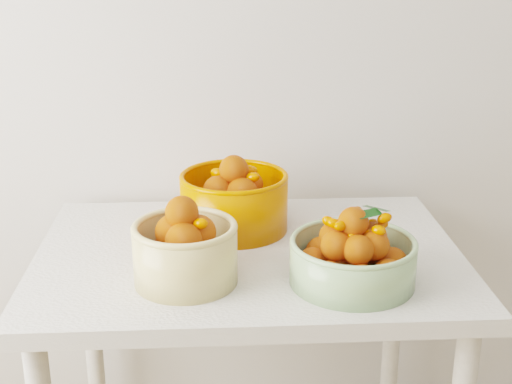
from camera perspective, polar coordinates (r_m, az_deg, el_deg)
table at (r=1.73m, az=-0.58°, el=-7.64°), size 1.00×0.70×0.75m
bowl_cream at (r=1.52m, az=-5.67°, el=-4.65°), size 0.24×0.24×0.19m
bowl_green at (r=1.53m, az=7.76°, el=-5.16°), size 0.31×0.31×0.17m
bowl_orange at (r=1.79m, az=-1.78°, el=-0.66°), size 0.35×0.35×0.20m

